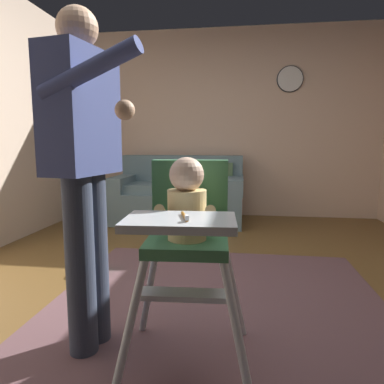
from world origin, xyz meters
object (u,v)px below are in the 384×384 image
object	(u,v)px
high_chair	(187,223)
toy_ball_second	(98,262)
couch	(180,196)
wall_clock	(290,79)
adult_standing	(85,164)

from	to	relation	value
high_chair	toy_ball_second	distance (m)	1.51
couch	wall_clock	bearing A→B (deg)	108.48
couch	wall_clock	xyz separation A→B (m)	(1.43, 0.48, 1.55)
high_chair	toy_ball_second	bearing A→B (deg)	-143.25
adult_standing	wall_clock	distance (m)	3.77
adult_standing	wall_clock	bearing A→B (deg)	77.27
toy_ball_second	high_chair	bearing A→B (deg)	-49.64
high_chair	couch	bearing A→B (deg)	-172.84
high_chair	adult_standing	xyz separation A→B (m)	(-0.51, 0.09, 0.25)
high_chair	toy_ball_second	world-z (taller)	high_chair
couch	wall_clock	world-z (taller)	wall_clock
high_chair	wall_clock	size ratio (longest dim) A/B	2.80
toy_ball_second	adult_standing	bearing A→B (deg)	-68.46
adult_standing	high_chair	bearing A→B (deg)	-0.08
high_chair	wall_clock	distance (m)	3.76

